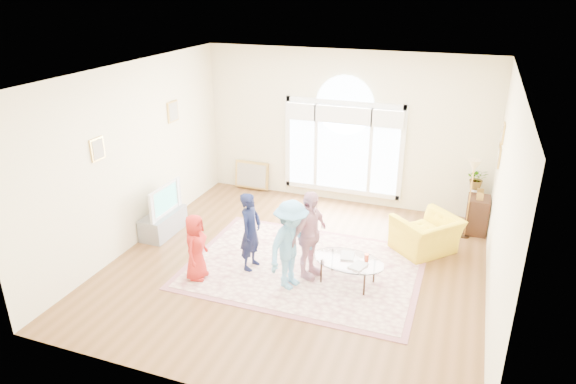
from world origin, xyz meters
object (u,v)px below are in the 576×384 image
(tv_console, at_px, (163,223))
(coffee_table, at_px, (348,261))
(area_rug, at_px, (304,267))
(armchair, at_px, (426,235))
(television, at_px, (161,199))

(tv_console, distance_m, coffee_table, 3.72)
(area_rug, relative_size, armchair, 3.56)
(television, bearing_deg, area_rug, -5.85)
(coffee_table, bearing_deg, television, -178.18)
(area_rug, relative_size, television, 3.66)
(area_rug, xyz_separation_m, television, (-2.88, 0.30, 0.69))
(tv_console, height_order, armchair, armchair)
(television, bearing_deg, coffee_table, -7.83)
(television, distance_m, coffee_table, 3.72)
(coffee_table, distance_m, armchair, 1.80)
(area_rug, bearing_deg, tv_console, 174.17)
(area_rug, distance_m, armchair, 2.24)
(tv_console, relative_size, armchair, 0.99)
(television, xyz_separation_m, coffee_table, (3.68, -0.51, -0.30))
(tv_console, xyz_separation_m, television, (0.01, 0.00, 0.49))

